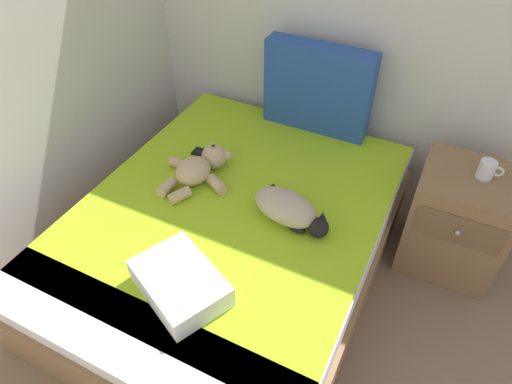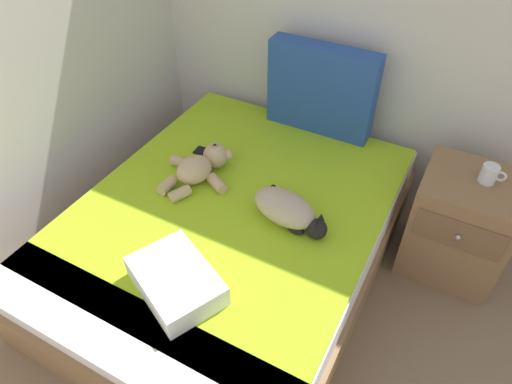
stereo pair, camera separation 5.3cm
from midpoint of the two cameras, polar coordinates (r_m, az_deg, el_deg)
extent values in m
cube|color=olive|center=(2.54, -2.35, -7.21)|extent=(1.51, 1.94, 0.28)
cube|color=white|center=(2.37, -2.50, -3.67)|extent=(1.46, 1.88, 0.17)
cube|color=#9EC61E|center=(2.34, -1.86, -1.14)|extent=(1.45, 1.74, 0.02)
cube|color=silver|center=(1.92, -15.41, -16.95)|extent=(1.45, 0.31, 0.02)
cube|color=#264C99|center=(2.75, 8.82, 12.67)|extent=(0.65, 0.13, 0.53)
ellipsoid|color=tan|center=(2.19, 4.31, -1.98)|extent=(0.37, 0.25, 0.15)
sphere|color=black|center=(2.14, 8.42, -4.66)|extent=(0.10, 0.10, 0.10)
cone|color=black|center=(2.12, 8.97, -3.17)|extent=(0.04, 0.04, 0.04)
cone|color=black|center=(2.08, 8.16, -4.01)|extent=(0.04, 0.04, 0.04)
cylinder|color=black|center=(2.34, 3.80, -0.46)|extent=(0.15, 0.11, 0.03)
ellipsoid|color=black|center=(2.17, 5.66, -4.60)|extent=(0.11, 0.07, 0.04)
ellipsoid|color=tan|center=(2.43, -7.21, 2.82)|extent=(0.21, 0.24, 0.14)
sphere|color=tan|center=(2.51, -4.55, 4.59)|extent=(0.14, 0.14, 0.14)
sphere|color=#9E7F58|center=(2.49, -4.61, 5.46)|extent=(0.06, 0.06, 0.06)
sphere|color=black|center=(2.47, -4.64, 5.90)|extent=(0.02, 0.02, 0.02)
sphere|color=tan|center=(2.57, -4.63, 5.67)|extent=(0.06, 0.06, 0.06)
sphere|color=tan|center=(2.51, -2.92, 4.76)|extent=(0.06, 0.06, 0.06)
cylinder|color=tan|center=(2.55, -8.78, 3.72)|extent=(0.12, 0.06, 0.06)
cylinder|color=tan|center=(2.41, -10.56, 0.82)|extent=(0.06, 0.11, 0.06)
cylinder|color=tan|center=(2.39, -4.32, 1.07)|extent=(0.13, 0.11, 0.06)
cylinder|color=tan|center=(2.35, -8.96, -0.23)|extent=(0.10, 0.13, 0.06)
cube|color=black|center=(2.65, -5.66, 5.02)|extent=(0.15, 0.08, 0.01)
cube|color=black|center=(2.65, -5.67, 5.11)|extent=(0.13, 0.07, 0.00)
cube|color=white|center=(1.94, -9.30, -11.06)|extent=(0.48, 0.43, 0.11)
cube|color=olive|center=(2.67, 24.80, -3.81)|extent=(0.49, 0.44, 0.62)
cube|color=brown|center=(2.41, 24.88, -4.99)|extent=(0.41, 0.01, 0.17)
sphere|color=#B2B2B7|center=(2.40, 24.82, -5.24)|extent=(0.02, 0.02, 0.02)
cylinder|color=silver|center=(2.47, 27.95, 2.03)|extent=(0.08, 0.08, 0.09)
torus|color=silver|center=(2.48, 29.13, 1.73)|extent=(0.06, 0.01, 0.06)
camera|label=1|loc=(0.03, -89.35, 0.59)|focal=31.58mm
camera|label=2|loc=(0.03, 90.65, -0.59)|focal=31.58mm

